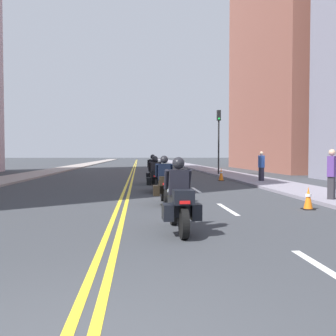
# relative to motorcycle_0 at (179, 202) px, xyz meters

# --- Properties ---
(ground_plane) EXTENTS (264.00, 264.00, 0.00)m
(ground_plane) POSITION_rel_motorcycle_0_xyz_m (-1.37, 43.17, -0.64)
(ground_plane) COLOR #33363A
(sidewalk_left) EXTENTS (2.77, 144.00, 0.12)m
(sidewalk_left) POSITION_rel_motorcycle_0_xyz_m (-9.10, 43.17, -0.58)
(sidewalk_left) COLOR gray
(sidewalk_left) RESTS_ON ground
(sidewalk_right) EXTENTS (2.77, 144.00, 0.12)m
(sidewalk_right) POSITION_rel_motorcycle_0_xyz_m (6.36, 43.17, -0.58)
(sidewalk_right) COLOR gray
(sidewalk_right) RESTS_ON ground
(centreline_yellow_inner) EXTENTS (0.12, 132.00, 0.01)m
(centreline_yellow_inner) POSITION_rel_motorcycle_0_xyz_m (-1.49, 43.17, -0.63)
(centreline_yellow_inner) COLOR yellow
(centreline_yellow_inner) RESTS_ON ground
(centreline_yellow_outer) EXTENTS (0.12, 132.00, 0.01)m
(centreline_yellow_outer) POSITION_rel_motorcycle_0_xyz_m (-1.25, 43.17, -0.63)
(centreline_yellow_outer) COLOR yellow
(centreline_yellow_outer) RESTS_ON ground
(lane_dashes_white) EXTENTS (0.14, 56.40, 0.01)m
(lane_dashes_white) POSITION_rel_motorcycle_0_xyz_m (1.80, 24.17, -0.63)
(lane_dashes_white) COLOR silver
(lane_dashes_white) RESTS_ON ground
(building_right_1) EXTENTS (8.45, 19.89, 24.96)m
(building_right_1) POSITION_rel_motorcycle_0_xyz_m (15.20, 30.11, 11.84)
(building_right_1) COLOR brown
(building_right_1) RESTS_ON ground
(motorcycle_0) EXTENTS (0.78, 2.09, 1.58)m
(motorcycle_0) POSITION_rel_motorcycle_0_xyz_m (0.00, 0.00, 0.00)
(motorcycle_0) COLOR black
(motorcycle_0) RESTS_ON ground
(motorcycle_1) EXTENTS (0.76, 2.09, 1.60)m
(motorcycle_1) POSITION_rel_motorcycle_0_xyz_m (0.00, 4.38, 0.01)
(motorcycle_1) COLOR black
(motorcycle_1) RESTS_ON ground
(motorcycle_2) EXTENTS (0.76, 2.13, 1.57)m
(motorcycle_2) POSITION_rel_motorcycle_0_xyz_m (-0.13, 8.39, 0.01)
(motorcycle_2) COLOR black
(motorcycle_2) RESTS_ON ground
(motorcycle_3) EXTENTS (0.76, 2.15, 1.64)m
(motorcycle_3) POSITION_rel_motorcycle_0_xyz_m (-0.06, 12.57, 0.02)
(motorcycle_3) COLOR black
(motorcycle_3) RESTS_ON ground
(traffic_cone_0) EXTENTS (0.38, 0.38, 0.81)m
(traffic_cone_0) POSITION_rel_motorcycle_0_xyz_m (4.28, 14.90, -0.24)
(traffic_cone_0) COLOR black
(traffic_cone_0) RESTS_ON ground
(traffic_cone_1) EXTENTS (0.33, 0.33, 0.67)m
(traffic_cone_1) POSITION_rel_motorcycle_0_xyz_m (4.17, 2.89, -0.30)
(traffic_cone_1) COLOR black
(traffic_cone_1) RESTS_ON ground
(traffic_light_near) EXTENTS (0.28, 0.38, 5.06)m
(traffic_light_near) POSITION_rel_motorcycle_0_xyz_m (5.37, 20.64, 2.82)
(traffic_light_near) COLOR black
(traffic_light_near) RESTS_ON ground
(pedestrian_0) EXTENTS (0.41, 0.41, 1.81)m
(pedestrian_0) POSITION_rel_motorcycle_0_xyz_m (5.67, 4.34, 0.30)
(pedestrian_0) COLOR #2A272C
(pedestrian_0) RESTS_ON ground
(pedestrian_1) EXTENTS (0.29, 0.40, 1.81)m
(pedestrian_1) POSITION_rel_motorcycle_0_xyz_m (6.21, 13.06, 0.30)
(pedestrian_1) COLOR #272431
(pedestrian_1) RESTS_ON ground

